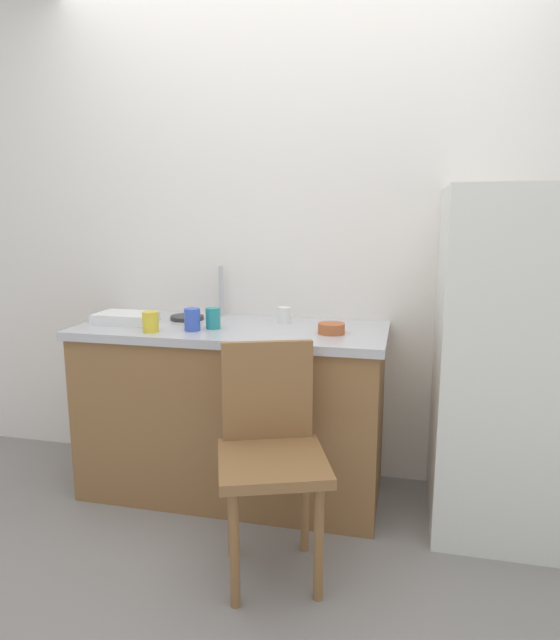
{
  "coord_description": "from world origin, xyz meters",
  "views": [
    {
      "loc": [
        0.57,
        -1.83,
        1.38
      ],
      "look_at": [
        0.0,
        0.6,
        0.9
      ],
      "focal_mm": 30.88,
      "sensor_mm": 36.0,
      "label": 1
    }
  ],
  "objects_px": {
    "terracotta_bowl": "(331,328)",
    "cup_blue": "(192,320)",
    "dish_tray": "(126,318)",
    "cup_yellow": "(150,322)",
    "refrigerator": "(506,362)",
    "cup_white": "(284,315)",
    "cup_teal": "(213,318)",
    "chair": "(271,448)",
    "hotplate": "(187,318)"
  },
  "relations": [
    {
      "from": "cup_yellow",
      "to": "terracotta_bowl",
      "type": "bearing_deg",
      "value": 10.6
    },
    {
      "from": "cup_yellow",
      "to": "cup_blue",
      "type": "xyz_separation_m",
      "value": [
        0.18,
        0.07,
        0.0
      ]
    },
    {
      "from": "hotplate",
      "to": "cup_blue",
      "type": "height_order",
      "value": "cup_blue"
    },
    {
      "from": "dish_tray",
      "to": "cup_yellow",
      "type": "distance_m",
      "value": 0.28
    },
    {
      "from": "hotplate",
      "to": "cup_teal",
      "type": "distance_m",
      "value": 0.28
    },
    {
      "from": "terracotta_bowl",
      "to": "cup_blue",
      "type": "distance_m",
      "value": 0.64
    },
    {
      "from": "cup_yellow",
      "to": "cup_teal",
      "type": "bearing_deg",
      "value": 28.45
    },
    {
      "from": "cup_white",
      "to": "cup_yellow",
      "type": "bearing_deg",
      "value": -148.32
    },
    {
      "from": "terracotta_bowl",
      "to": "cup_yellow",
      "type": "relative_size",
      "value": 1.29
    },
    {
      "from": "terracotta_bowl",
      "to": "cup_yellow",
      "type": "xyz_separation_m",
      "value": [
        -0.81,
        -0.15,
        0.02
      ]
    },
    {
      "from": "refrigerator",
      "to": "cup_teal",
      "type": "distance_m",
      "value": 1.33
    },
    {
      "from": "cup_teal",
      "to": "refrigerator",
      "type": "bearing_deg",
      "value": 2.59
    },
    {
      "from": "terracotta_bowl",
      "to": "cup_blue",
      "type": "height_order",
      "value": "cup_blue"
    },
    {
      "from": "cup_white",
      "to": "cup_blue",
      "type": "distance_m",
      "value": 0.46
    },
    {
      "from": "refrigerator",
      "to": "terracotta_bowl",
      "type": "distance_m",
      "value": 0.77
    },
    {
      "from": "cup_yellow",
      "to": "cup_white",
      "type": "bearing_deg",
      "value": 31.68
    },
    {
      "from": "refrigerator",
      "to": "cup_white",
      "type": "distance_m",
      "value": 1.04
    },
    {
      "from": "dish_tray",
      "to": "cup_blue",
      "type": "xyz_separation_m",
      "value": [
        0.4,
        -0.1,
        0.03
      ]
    },
    {
      "from": "refrigerator",
      "to": "cup_blue",
      "type": "relative_size",
      "value": 14.37
    },
    {
      "from": "chair",
      "to": "cup_white",
      "type": "distance_m",
      "value": 0.81
    },
    {
      "from": "hotplate",
      "to": "refrigerator",
      "type": "bearing_deg",
      "value": -4.62
    },
    {
      "from": "hotplate",
      "to": "cup_blue",
      "type": "xyz_separation_m",
      "value": [
        0.13,
        -0.25,
        0.04
      ]
    },
    {
      "from": "cup_yellow",
      "to": "cup_teal",
      "type": "relative_size",
      "value": 0.96
    },
    {
      "from": "dish_tray",
      "to": "terracotta_bowl",
      "type": "bearing_deg",
      "value": -1.05
    },
    {
      "from": "refrigerator",
      "to": "hotplate",
      "type": "xyz_separation_m",
      "value": [
        -1.53,
        0.12,
        0.11
      ]
    },
    {
      "from": "refrigerator",
      "to": "cup_white",
      "type": "height_order",
      "value": "refrigerator"
    },
    {
      "from": "dish_tray",
      "to": "cup_teal",
      "type": "relative_size",
      "value": 2.83
    },
    {
      "from": "terracotta_bowl",
      "to": "cup_blue",
      "type": "bearing_deg",
      "value": -172.69
    },
    {
      "from": "terracotta_bowl",
      "to": "hotplate",
      "type": "height_order",
      "value": "terracotta_bowl"
    },
    {
      "from": "terracotta_bowl",
      "to": "cup_white",
      "type": "distance_m",
      "value": 0.32
    },
    {
      "from": "cup_teal",
      "to": "dish_tray",
      "type": "bearing_deg",
      "value": 175.89
    },
    {
      "from": "refrigerator",
      "to": "dish_tray",
      "type": "relative_size",
      "value": 5.33
    },
    {
      "from": "dish_tray",
      "to": "cup_yellow",
      "type": "height_order",
      "value": "cup_yellow"
    },
    {
      "from": "chair",
      "to": "cup_blue",
      "type": "relative_size",
      "value": 8.57
    },
    {
      "from": "refrigerator",
      "to": "dish_tray",
      "type": "xyz_separation_m",
      "value": [
        -1.79,
        -0.03,
        0.13
      ]
    },
    {
      "from": "dish_tray",
      "to": "hotplate",
      "type": "relative_size",
      "value": 1.65
    },
    {
      "from": "cup_yellow",
      "to": "cup_teal",
      "type": "height_order",
      "value": "cup_teal"
    },
    {
      "from": "cup_white",
      "to": "cup_yellow",
      "type": "distance_m",
      "value": 0.65
    },
    {
      "from": "cup_white",
      "to": "cup_teal",
      "type": "xyz_separation_m",
      "value": [
        -0.3,
        -0.2,
        0.01
      ]
    },
    {
      "from": "chair",
      "to": "hotplate",
      "type": "xyz_separation_m",
      "value": [
        -0.61,
        0.68,
        0.36
      ]
    },
    {
      "from": "refrigerator",
      "to": "cup_blue",
      "type": "distance_m",
      "value": 1.41
    },
    {
      "from": "refrigerator",
      "to": "cup_yellow",
      "type": "distance_m",
      "value": 1.59
    },
    {
      "from": "chair",
      "to": "terracotta_bowl",
      "type": "xyz_separation_m",
      "value": [
        0.15,
        0.51,
        0.37
      ]
    },
    {
      "from": "dish_tray",
      "to": "cup_teal",
      "type": "distance_m",
      "value": 0.47
    },
    {
      "from": "dish_tray",
      "to": "hotplate",
      "type": "height_order",
      "value": "dish_tray"
    },
    {
      "from": "cup_yellow",
      "to": "hotplate",
      "type": "bearing_deg",
      "value": 82.09
    },
    {
      "from": "dish_tray",
      "to": "hotplate",
      "type": "distance_m",
      "value": 0.3
    },
    {
      "from": "hotplate",
      "to": "cup_blue",
      "type": "distance_m",
      "value": 0.29
    },
    {
      "from": "dish_tray",
      "to": "cup_teal",
      "type": "xyz_separation_m",
      "value": [
        0.47,
        -0.03,
        0.02
      ]
    },
    {
      "from": "cup_white",
      "to": "cup_teal",
      "type": "relative_size",
      "value": 0.81
    }
  ]
}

